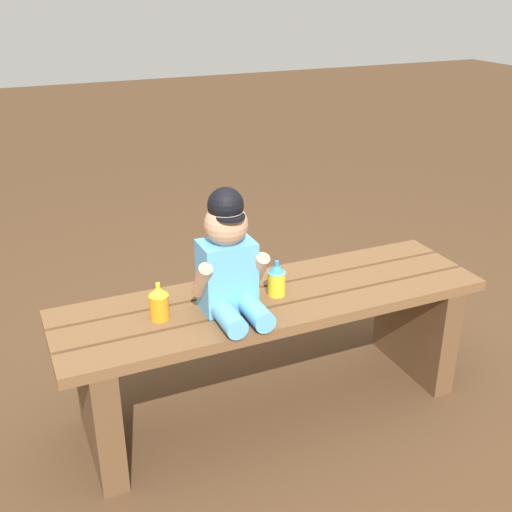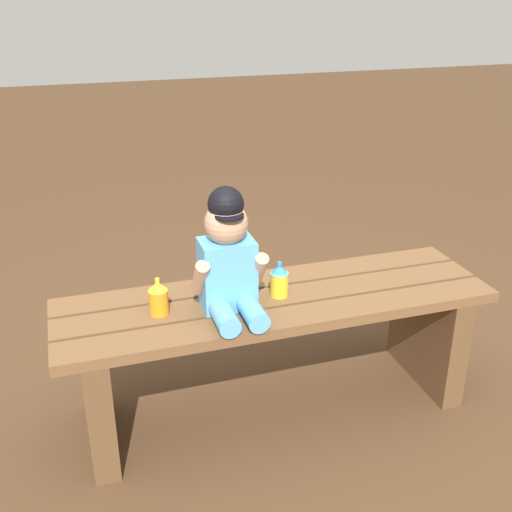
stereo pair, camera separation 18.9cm
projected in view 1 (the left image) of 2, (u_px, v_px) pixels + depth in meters
The scene contains 5 objects.
ground_plane at pixel (272, 405), 2.27m from camera, with size 16.00×16.00×0.00m, color #4C331E.
park_bench at pixel (273, 333), 2.15m from camera, with size 1.46×0.41×0.45m.
child_figure at pixel (229, 260), 1.92m from camera, with size 0.23×0.27×0.40m.
sippy_cup_left at pixel (159, 302), 1.92m from camera, with size 0.06×0.06×0.12m.
sippy_cup_right at pixel (276, 279), 2.07m from camera, with size 0.06×0.06×0.12m.
Camera 1 is at (-0.80, -1.67, 1.43)m, focal length 43.60 mm.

